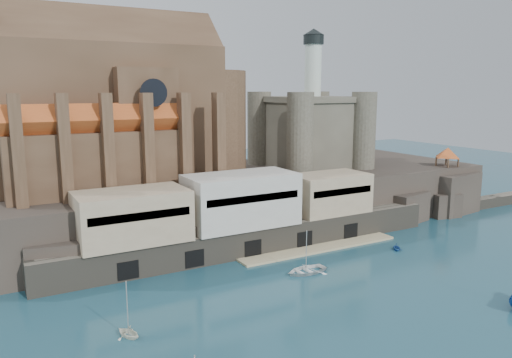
% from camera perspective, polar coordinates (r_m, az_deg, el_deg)
% --- Properties ---
extents(ground, '(300.00, 300.00, 0.00)m').
position_cam_1_polar(ground, '(71.57, 14.73, -11.90)').
color(ground, '#184151').
rests_on(ground, ground).
extents(promontory, '(100.00, 36.00, 10.00)m').
position_cam_1_polar(promontory, '(100.59, -0.97, -2.18)').
color(promontory, black).
rests_on(promontory, ground).
extents(quay, '(70.00, 12.00, 13.05)m').
position_cam_1_polar(quay, '(81.76, -1.69, -4.28)').
color(quay, '#5D564A').
rests_on(quay, ground).
extents(church, '(47.00, 25.93, 30.51)m').
position_cam_1_polar(church, '(91.85, -15.12, 7.13)').
color(church, '#493322').
rests_on(church, promontory).
extents(castle_keep, '(21.20, 21.20, 29.30)m').
position_cam_1_polar(castle_keep, '(108.64, 6.17, 5.83)').
color(castle_keep, '#4B483B').
rests_on(castle_keep, promontory).
extents(rock_outcrop, '(14.50, 10.50, 8.70)m').
position_cam_1_polar(rock_outcrop, '(117.19, 20.84, -1.53)').
color(rock_outcrop, black).
rests_on(rock_outcrop, ground).
extents(pavilion, '(6.40, 6.40, 5.40)m').
position_cam_1_polar(pavilion, '(115.93, 21.06, 2.71)').
color(pavilion, '#493322').
rests_on(pavilion, rock_outcrop).
extents(boat_4, '(3.30, 2.75, 3.29)m').
position_cam_1_polar(boat_4, '(58.57, -14.35, -17.07)').
color(boat_4, white).
rests_on(boat_4, ground).
extents(boat_6, '(1.44, 4.64, 6.46)m').
position_cam_1_polar(boat_6, '(74.89, 5.73, -10.59)').
color(boat_6, white).
rests_on(boat_6, ground).
extents(boat_7, '(2.73, 2.52, 2.70)m').
position_cam_1_polar(boat_7, '(87.74, 15.75, -7.78)').
color(boat_7, '#1A4793').
rests_on(boat_7, ground).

